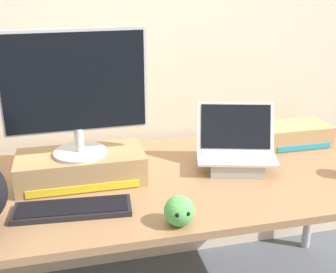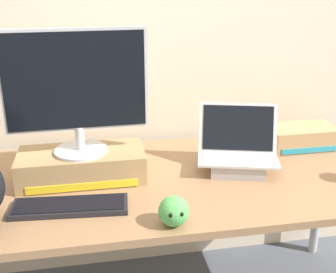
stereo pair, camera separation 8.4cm
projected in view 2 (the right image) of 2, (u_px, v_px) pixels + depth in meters
name	position (u px, v px, depth m)	size (l,w,h in m)	color
back_wall	(149.00, 23.00, 2.01)	(7.00, 0.10, 2.60)	beige
desk	(168.00, 191.00, 1.77)	(1.97, 0.82, 0.74)	#99704C
toner_box_yellow	(82.00, 165.00, 1.72)	(0.50, 0.23, 0.12)	#A88456
desktop_monitor	(76.00, 90.00, 1.60)	(0.55, 0.21, 0.48)	silver
open_laptop	(237.00, 157.00, 1.80)	(0.38, 0.30, 0.27)	#ADADB2
external_keyboard	(70.00, 206.00, 1.51)	(0.42, 0.16, 0.02)	black
plush_toy	(174.00, 211.00, 1.41)	(0.10, 0.10, 0.10)	#56B256
toner_box_cyan	(301.00, 137.00, 2.04)	(0.32, 0.18, 0.10)	tan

